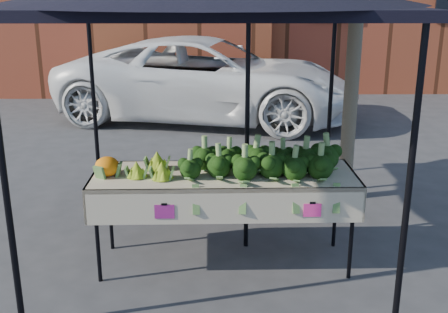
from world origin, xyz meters
The scene contains 6 objects.
ground centered at (0.00, 0.00, 0.00)m, with size 90.00×90.00×0.00m, color #303032.
table centered at (-0.17, -0.10, 0.45)m, with size 2.41×0.84×0.90m.
canopy centered at (-0.30, 0.33, 1.37)m, with size 3.16×3.16×2.74m, color black, non-canonical shape.
broccoli_heap centered at (0.16, -0.08, 1.04)m, with size 1.49×0.59×0.29m, color black.
romanesco_cluster centered at (-0.83, -0.12, 1.01)m, with size 0.45×0.49×0.22m, color #9BB023.
cauliflower_pair centered at (-1.22, -0.15, 1.00)m, with size 0.22×0.22×0.20m, color orange.
Camera 1 is at (-0.21, -4.79, 2.51)m, focal length 43.70 mm.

